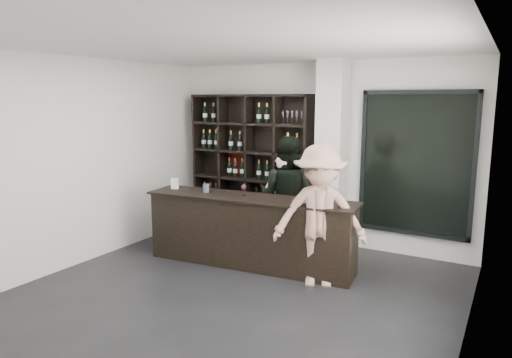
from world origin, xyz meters
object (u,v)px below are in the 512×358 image
Objects in this scene: tasting_counter at (250,231)px; wine_shelf at (250,165)px; taster_pink at (283,205)px; taster_black at (287,197)px; customer at (320,216)px.

wine_shelf is at bearing 114.55° from tasting_counter.
wine_shelf is 1.73m from tasting_counter.
taster_pink is at bearing 66.82° from tasting_counter.
wine_shelf is 1.34× the size of taster_black.
customer is (1.10, -0.16, 0.39)m from tasting_counter.
customer is (0.90, -0.80, 0.12)m from taster_pink.
tasting_counter is at bearing 51.88° from taster_pink.
tasting_counter is 1.68× the size of taster_black.
tasting_counter is 0.73m from taster_pink.
taster_pink is (1.00, -0.72, -0.43)m from wine_shelf.
tasting_counter is (0.80, -1.36, -0.70)m from wine_shelf.
wine_shelf is 1.31m from taster_black.
taster_black reaches higher than tasting_counter.
wine_shelf is at bearing -38.81° from taster_black.
taster_black is at bearing -34.25° from wine_shelf.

